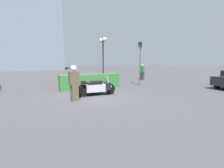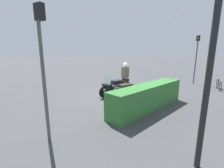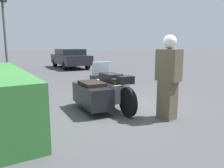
# 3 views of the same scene
# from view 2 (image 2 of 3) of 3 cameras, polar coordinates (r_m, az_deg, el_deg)

# --- Properties ---
(ground_plane) EXTENTS (160.00, 160.00, 0.00)m
(ground_plane) POSITION_cam_2_polar(r_m,az_deg,el_deg) (9.05, 3.15, -4.08)
(ground_plane) COLOR #424244
(police_motorcycle) EXTENTS (2.43, 1.25, 1.17)m
(police_motorcycle) POSITION_cam_2_polar(r_m,az_deg,el_deg) (8.57, 2.87, -1.73)
(police_motorcycle) COLOR black
(police_motorcycle) RESTS_ON ground
(officer_rider) EXTENTS (0.54, 0.38, 1.85)m
(officer_rider) POSITION_cam_2_polar(r_m,az_deg,el_deg) (10.16, 5.04, 3.27)
(officer_rider) COLOR brown
(officer_rider) RESTS_ON ground
(hedge_bush_curbside) EXTENTS (4.55, 0.82, 1.10)m
(hedge_bush_curbside) POSITION_cam_2_polar(r_m,az_deg,el_deg) (6.90, 13.71, -4.74)
(hedge_bush_curbside) COLOR #337033
(hedge_bush_curbside) RESTS_ON ground
(twin_lamp_post) EXTENTS (0.36, 1.21, 4.30)m
(twin_lamp_post) POSITION_cam_2_polar(r_m,az_deg,el_deg) (3.54, 35.50, 24.10)
(twin_lamp_post) COLOR black
(twin_lamp_post) RESTS_ON ground
(traffic_light_near) EXTENTS (0.23, 0.29, 3.65)m
(traffic_light_near) POSITION_cam_2_polar(r_m,az_deg,el_deg) (4.29, -24.91, 9.46)
(traffic_light_near) COLOR #4C4C4C
(traffic_light_near) RESTS_ON ground
(traffic_light_far) EXTENTS (0.22, 0.29, 3.78)m
(traffic_light_far) POSITION_cam_2_polar(r_m,az_deg,el_deg) (13.72, 29.53, 10.21)
(traffic_light_far) COLOR #4C4C4C
(traffic_light_far) RESTS_ON ground
(bicycle_parked) EXTENTS (1.54, 0.60, 0.70)m
(bicycle_parked) POSITION_cam_2_polar(r_m,az_deg,el_deg) (12.60, 35.56, -0.28)
(bicycle_parked) COLOR black
(bicycle_parked) RESTS_ON ground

